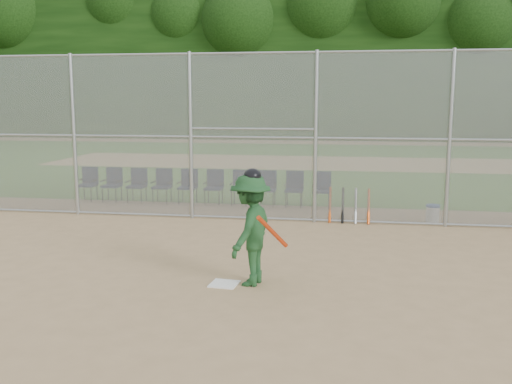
# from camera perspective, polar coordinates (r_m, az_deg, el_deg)

# --- Properties ---
(ground) EXTENTS (100.00, 100.00, 0.00)m
(ground) POSITION_cam_1_polar(r_m,az_deg,el_deg) (8.98, -2.58, -9.49)
(ground) COLOR tan
(ground) RESTS_ON ground
(grass_strip) EXTENTS (100.00, 100.00, 0.00)m
(grass_strip) POSITION_cam_1_polar(r_m,az_deg,el_deg) (26.54, 5.36, 2.96)
(grass_strip) COLOR #31631D
(grass_strip) RESTS_ON ground
(dirt_patch_far) EXTENTS (24.00, 24.00, 0.00)m
(dirt_patch_far) POSITION_cam_1_polar(r_m,az_deg,el_deg) (26.54, 5.36, 2.96)
(dirt_patch_far) COLOR tan
(dirt_patch_far) RESTS_ON ground
(backstop_fence) EXTENTS (16.09, 0.09, 4.00)m
(backstop_fence) POSITION_cam_1_polar(r_m,az_deg,el_deg) (13.47, 1.71, 5.76)
(backstop_fence) COLOR gray
(backstop_fence) RESTS_ON ground
(treeline) EXTENTS (81.00, 60.00, 11.00)m
(treeline) POSITION_cam_1_polar(r_m,az_deg,el_deg) (28.50, 5.81, 14.44)
(treeline) COLOR black
(treeline) RESTS_ON ground
(home_plate) EXTENTS (0.46, 0.46, 0.02)m
(home_plate) POSITION_cam_1_polar(r_m,az_deg,el_deg) (9.11, -3.21, -9.16)
(home_plate) COLOR white
(home_plate) RESTS_ON ground
(batter_at_plate) EXTENTS (1.05, 1.34, 1.84)m
(batter_at_plate) POSITION_cam_1_polar(r_m,az_deg,el_deg) (8.89, -0.54, -3.71)
(batter_at_plate) COLOR #1B4521
(batter_at_plate) RESTS_ON ground
(water_cooler) EXTENTS (0.33, 0.33, 0.42)m
(water_cooler) POSITION_cam_1_polar(r_m,az_deg,el_deg) (14.19, 17.25, -2.05)
(water_cooler) COLOR white
(water_cooler) RESTS_ON ground
(spare_bats) EXTENTS (0.96, 0.37, 0.84)m
(spare_bats) POSITION_cam_1_polar(r_m,az_deg,el_deg) (13.62, 9.30, -1.35)
(spare_bats) COLOR #D84C14
(spare_bats) RESTS_ON ground
(chair_0) EXTENTS (0.54, 0.52, 0.96)m
(chair_0) POSITION_cam_1_polar(r_m,az_deg,el_deg) (17.05, -16.53, 0.74)
(chair_0) COLOR #0D1933
(chair_0) RESTS_ON ground
(chair_1) EXTENTS (0.54, 0.52, 0.96)m
(chair_1) POSITION_cam_1_polar(r_m,az_deg,el_deg) (16.75, -14.24, 0.69)
(chair_1) COLOR #0D1933
(chair_1) RESTS_ON ground
(chair_2) EXTENTS (0.54, 0.52, 0.96)m
(chair_2) POSITION_cam_1_polar(r_m,az_deg,el_deg) (16.47, -11.85, 0.64)
(chair_2) COLOR #0D1933
(chair_2) RESTS_ON ground
(chair_3) EXTENTS (0.54, 0.52, 0.96)m
(chair_3) POSITION_cam_1_polar(r_m,az_deg,el_deg) (16.21, -9.40, 0.58)
(chair_3) COLOR #0D1933
(chair_3) RESTS_ON ground
(chair_4) EXTENTS (0.54, 0.52, 0.96)m
(chair_4) POSITION_cam_1_polar(r_m,az_deg,el_deg) (15.99, -6.86, 0.52)
(chair_4) COLOR #0D1933
(chair_4) RESTS_ON ground
(chair_5) EXTENTS (0.54, 0.52, 0.96)m
(chair_5) POSITION_cam_1_polar(r_m,az_deg,el_deg) (15.81, -4.27, 0.46)
(chair_5) COLOR #0D1933
(chair_5) RESTS_ON ground
(chair_6) EXTENTS (0.54, 0.52, 0.96)m
(chair_6) POSITION_cam_1_polar(r_m,az_deg,el_deg) (15.65, -1.61, 0.39)
(chair_6) COLOR #0D1933
(chair_6) RESTS_ON ground
(chair_7) EXTENTS (0.54, 0.52, 0.96)m
(chair_7) POSITION_cam_1_polar(r_m,az_deg,el_deg) (15.53, 1.09, 0.32)
(chair_7) COLOR #0D1933
(chair_7) RESTS_ON ground
(chair_8) EXTENTS (0.54, 0.52, 0.96)m
(chair_8) POSITION_cam_1_polar(r_m,az_deg,el_deg) (15.44, 3.83, 0.26)
(chair_8) COLOR #0D1933
(chair_8) RESTS_ON ground
(chair_9) EXTENTS (0.54, 0.52, 0.96)m
(chair_9) POSITION_cam_1_polar(r_m,az_deg,el_deg) (15.39, 6.59, 0.19)
(chair_9) COLOR #0D1933
(chair_9) RESTS_ON ground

